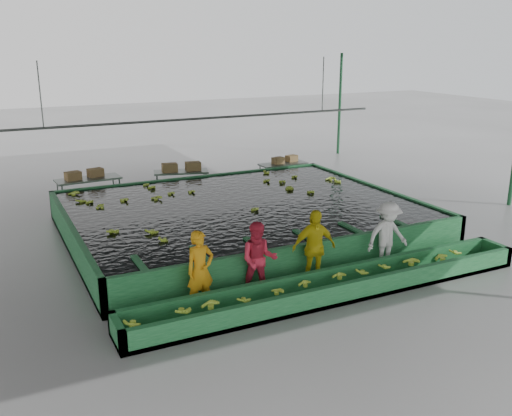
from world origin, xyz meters
name	(u,v)px	position (x,y,z in m)	size (l,w,h in m)	color
ground	(264,247)	(0.00, 0.00, 0.00)	(80.00, 80.00, 0.00)	gray
shed_roof	(265,63)	(0.00, 0.00, 5.00)	(20.00, 22.00, 0.04)	gray
shed_posts	(264,159)	(0.00, 0.00, 2.50)	(20.00, 22.00, 5.00)	#1E5330
flotation_tank	(241,217)	(0.00, 1.50, 0.45)	(10.00, 8.00, 0.90)	#216835
tank_water	(241,204)	(0.00, 1.50, 0.85)	(9.70, 7.70, 0.00)	black
sorting_trough	(336,286)	(0.00, -3.60, 0.25)	(10.00, 1.00, 0.50)	#216835
cableway_rail	(198,119)	(0.00, 5.00, 3.00)	(0.08, 0.08, 14.00)	#59605B
rail_hanger_left	(40,95)	(-5.00, 5.00, 4.00)	(0.04, 0.04, 2.00)	#59605B
rail_hanger_right	(323,84)	(5.00, 5.00, 4.00)	(0.04, 0.04, 2.00)	#59605B
worker_a	(200,270)	(-2.94, -2.80, 0.87)	(0.64, 0.42, 1.74)	orange
worker_b	(259,260)	(-1.55, -2.80, 0.87)	(0.84, 0.66, 1.73)	red
worker_c	(314,248)	(-0.12, -2.80, 0.92)	(1.08, 0.45, 1.83)	gold
worker_d	(387,236)	(2.03, -2.80, 0.88)	(1.14, 0.65, 1.76)	silver
packing_table_left	(89,192)	(-3.58, 6.41, 0.49)	(2.17, 0.87, 0.99)	#59605B
packing_table_mid	(181,183)	(-0.20, 6.43, 0.45)	(1.99, 0.80, 0.90)	#59605B
packing_table_right	(283,174)	(3.97, 6.12, 0.44)	(1.92, 0.77, 0.88)	#59605B
box_stack_left	(85,178)	(-3.69, 6.46, 0.99)	(1.32, 0.37, 0.28)	olive
box_stack_mid	(182,171)	(-0.18, 6.43, 0.91)	(1.43, 0.40, 0.31)	olive
box_stack_right	(285,162)	(4.10, 6.22, 0.88)	(1.16, 0.32, 0.25)	olive
floating_bananas	(231,198)	(0.00, 2.30, 0.85)	(8.52, 5.81, 0.12)	#A2C732
trough_bananas	(336,280)	(0.00, -3.60, 0.40)	(8.74, 0.58, 0.12)	#A2C732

